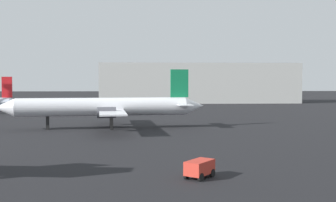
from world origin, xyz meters
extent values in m
cylinder|color=white|center=(-10.30, 49.19, 3.30)|extent=(25.25, 5.28, 2.71)
cone|color=white|center=(-24.27, 47.74, 3.30)|extent=(3.24, 3.00, 2.71)
cone|color=white|center=(3.67, 50.63, 3.30)|extent=(3.24, 3.00, 2.71)
cube|color=white|center=(-9.05, 49.32, 2.90)|extent=(5.81, 23.20, 0.21)
cube|color=white|center=(1.75, 50.43, 3.58)|extent=(2.83, 7.50, 0.14)
cube|color=#147F4C|center=(1.32, 50.39, 6.81)|extent=(2.80, 0.55, 4.30)
cylinder|color=#4C4C54|center=(-9.35, 44.90, 2.76)|extent=(2.76, 1.83, 1.57)
cylinder|color=#4C4C54|center=(-10.25, 53.58, 2.76)|extent=(2.76, 1.83, 1.57)
cube|color=black|center=(-18.29, 48.36, 0.97)|extent=(0.48, 0.48, 1.95)
cube|color=black|center=(-8.87, 47.58, 0.97)|extent=(0.48, 0.48, 1.95)
cube|color=black|center=(-9.23, 51.05, 0.97)|extent=(0.48, 0.48, 1.95)
cone|color=#B2BCCC|center=(-32.61, 80.28, 2.49)|extent=(2.34, 2.13, 2.13)
cube|color=#B2BCCC|center=(-34.14, 80.27, 2.70)|extent=(1.71, 5.92, 0.11)
cube|color=red|center=(-34.49, 80.27, 5.87)|extent=(2.25, 0.22, 4.64)
cube|color=red|center=(-0.08, 16.93, 0.80)|extent=(2.50, 2.69, 1.00)
cylinder|color=black|center=(-0.14, 15.91, 0.30)|extent=(0.53, 0.60, 0.60)
cylinder|color=black|center=(-1.06, 16.63, 0.30)|extent=(0.53, 0.60, 0.60)
cylinder|color=black|center=(0.89, 17.23, 0.30)|extent=(0.53, 0.60, 0.60)
cylinder|color=black|center=(-0.03, 17.95, 0.30)|extent=(0.53, 0.60, 0.60)
cube|color=#B7B7B2|center=(14.44, 127.53, 6.60)|extent=(65.80, 18.81, 13.20)
camera|label=1|loc=(-4.12, -12.54, 7.02)|focal=43.85mm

